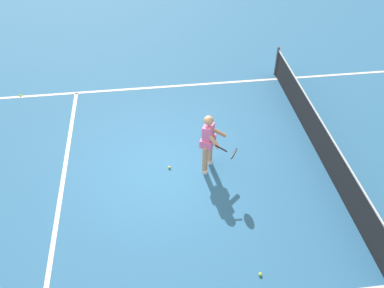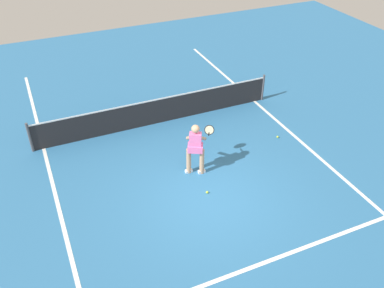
{
  "view_description": "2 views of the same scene",
  "coord_description": "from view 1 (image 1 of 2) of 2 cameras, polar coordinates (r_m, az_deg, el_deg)",
  "views": [
    {
      "loc": [
        7.15,
        -0.15,
        6.98
      ],
      "look_at": [
        0.3,
        0.73,
        1.0
      ],
      "focal_mm": 38.14,
      "sensor_mm": 36.0,
      "label": 1
    },
    {
      "loc": [
        -3.68,
        -7.17,
        7.29
      ],
      "look_at": [
        -0.02,
        1.17,
        0.96
      ],
      "focal_mm": 39.12,
      "sensor_mm": 36.0,
      "label": 2
    }
  ],
  "objects": [
    {
      "name": "ground_plane",
      "position": [
        9.99,
        -4.37,
        -3.56
      ],
      "size": [
        26.83,
        26.83,
        0.0
      ],
      "primitive_type": "plane",
      "color": "teal"
    },
    {
      "name": "service_line_marking",
      "position": [
        10.22,
        -17.56,
        -4.55
      ],
      "size": [
        7.32,
        0.1,
        0.01
      ],
      "primitive_type": "cube",
      "color": "white",
      "rests_on": "ground"
    },
    {
      "name": "sideline_left_marking",
      "position": [
        12.86,
        -5.51,
        7.86
      ],
      "size": [
        0.1,
        18.64,
        0.01
      ],
      "primitive_type": "cube",
      "color": "white",
      "rests_on": "ground"
    },
    {
      "name": "court_net",
      "position": [
        10.53,
        17.74,
        0.3
      ],
      "size": [
        8.0,
        0.08,
        0.97
      ],
      "color": "#4C4C51",
      "rests_on": "ground"
    },
    {
      "name": "tennis_player",
      "position": [
        9.45,
        2.4,
        0.4
      ],
      "size": [
        1.05,
        0.81,
        1.55
      ],
      "color": "tan",
      "rests_on": "ground"
    },
    {
      "name": "tennis_ball_near",
      "position": [
        9.98,
        -3.18,
        -3.27
      ],
      "size": [
        0.07,
        0.07,
        0.07
      ],
      "primitive_type": "sphere",
      "color": "#D1E533",
      "rests_on": "ground"
    },
    {
      "name": "tennis_ball_mid",
      "position": [
        13.45,
        -22.88,
        6.33
      ],
      "size": [
        0.07,
        0.07,
        0.07
      ],
      "primitive_type": "sphere",
      "color": "#D1E533",
      "rests_on": "ground"
    },
    {
      "name": "tennis_ball_far",
      "position": [
        8.23,
        9.52,
        -17.52
      ],
      "size": [
        0.07,
        0.07,
        0.07
      ],
      "primitive_type": "sphere",
      "color": "#D1E533",
      "rests_on": "ground"
    }
  ]
}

